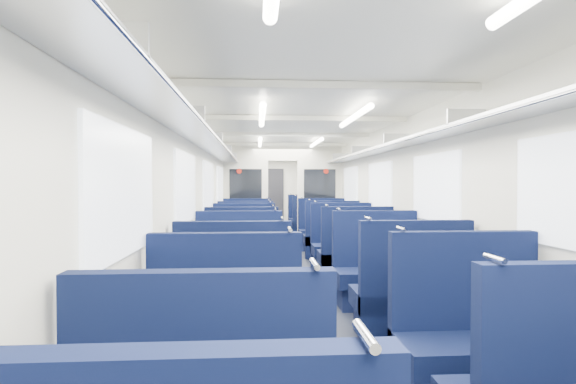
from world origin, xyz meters
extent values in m
cube|color=black|center=(0.00, 0.00, 0.00)|extent=(2.80, 18.00, 0.01)
cube|color=white|center=(0.00, 0.00, 2.35)|extent=(2.80, 18.00, 0.01)
cube|color=silver|center=(-1.40, 0.00, 1.18)|extent=(0.02, 18.00, 2.35)
cube|color=black|center=(-1.39, 0.00, 0.35)|extent=(0.03, 17.90, 0.70)
cube|color=silver|center=(1.40, 0.00, 1.18)|extent=(0.02, 18.00, 2.35)
cube|color=black|center=(1.39, 0.00, 0.35)|extent=(0.03, 17.90, 0.70)
cube|color=silver|center=(0.00, 9.00, 1.18)|extent=(2.80, 0.02, 2.35)
cube|color=#B2B5BA|center=(-1.22, 0.00, 1.97)|extent=(0.34, 17.40, 0.04)
cylinder|color=silver|center=(-1.04, 0.00, 1.95)|extent=(0.02, 17.40, 0.02)
cube|color=#B2B5BA|center=(-1.22, -6.00, 2.05)|extent=(0.34, 0.03, 0.14)
cube|color=#B2B5BA|center=(-1.22, -4.00, 2.05)|extent=(0.34, 0.03, 0.14)
cube|color=#B2B5BA|center=(-1.22, -2.00, 2.05)|extent=(0.34, 0.03, 0.14)
cube|color=#B2B5BA|center=(-1.22, 0.00, 2.05)|extent=(0.34, 0.03, 0.14)
cube|color=#B2B5BA|center=(-1.22, 2.00, 2.05)|extent=(0.34, 0.03, 0.14)
cube|color=#B2B5BA|center=(-1.22, 4.00, 2.05)|extent=(0.34, 0.03, 0.14)
cube|color=#B2B5BA|center=(-1.22, 6.00, 2.05)|extent=(0.34, 0.03, 0.14)
cube|color=#B2B5BA|center=(-1.22, 8.00, 2.05)|extent=(0.34, 0.03, 0.14)
cube|color=#B2B5BA|center=(1.22, 0.00, 1.97)|extent=(0.34, 17.40, 0.04)
cylinder|color=silver|center=(1.04, 0.00, 1.95)|extent=(0.02, 17.40, 0.02)
cube|color=#B2B5BA|center=(1.22, -4.00, 2.05)|extent=(0.34, 0.03, 0.14)
cube|color=#B2B5BA|center=(1.22, -2.00, 2.05)|extent=(0.34, 0.03, 0.14)
cube|color=#B2B5BA|center=(1.22, 0.00, 2.05)|extent=(0.34, 0.03, 0.14)
cube|color=#B2B5BA|center=(1.22, 2.00, 2.05)|extent=(0.34, 0.03, 0.14)
cube|color=#B2B5BA|center=(1.22, 4.00, 2.05)|extent=(0.34, 0.03, 0.14)
cube|color=#B2B5BA|center=(1.22, 6.00, 2.05)|extent=(0.34, 0.03, 0.14)
cube|color=#B2B5BA|center=(1.22, 8.00, 2.05)|extent=(0.34, 0.03, 0.14)
cube|color=white|center=(-1.38, -5.20, 1.42)|extent=(0.02, 1.30, 0.75)
cube|color=white|center=(-1.38, -2.90, 1.42)|extent=(0.02, 1.30, 0.75)
cube|color=white|center=(-1.38, -0.60, 1.42)|extent=(0.02, 1.30, 0.75)
cube|color=white|center=(-1.38, 1.70, 1.42)|extent=(0.02, 1.30, 0.75)
cube|color=white|center=(-1.38, 4.50, 1.42)|extent=(0.02, 1.30, 0.75)
cube|color=white|center=(-1.38, 6.80, 1.42)|extent=(0.02, 1.30, 0.75)
cube|color=white|center=(1.38, -2.90, 1.42)|extent=(0.02, 1.30, 0.75)
cube|color=white|center=(1.38, -0.60, 1.42)|extent=(0.02, 1.30, 0.75)
cube|color=white|center=(1.38, 1.70, 1.42)|extent=(0.02, 1.30, 0.75)
cube|color=white|center=(1.38, 4.50, 1.42)|extent=(0.02, 1.30, 0.75)
cube|color=white|center=(1.38, 6.80, 1.42)|extent=(0.02, 1.30, 0.75)
cube|color=white|center=(0.00, -4.00, 2.31)|extent=(2.70, 0.06, 0.06)
cube|color=white|center=(0.00, -2.00, 2.31)|extent=(2.70, 0.06, 0.06)
cube|color=white|center=(0.00, 0.00, 2.31)|extent=(2.70, 0.06, 0.06)
cube|color=white|center=(0.00, 2.00, 2.31)|extent=(2.70, 0.06, 0.06)
cube|color=white|center=(0.00, 4.00, 2.31)|extent=(2.70, 0.06, 0.06)
cube|color=white|center=(0.00, 6.00, 2.31)|extent=(2.70, 0.06, 0.06)
cube|color=white|center=(0.00, 8.00, 2.31)|extent=(2.70, 0.06, 0.06)
cylinder|color=white|center=(-0.55, -2.50, 2.26)|extent=(0.07, 1.60, 0.07)
cylinder|color=white|center=(-0.55, 1.00, 2.26)|extent=(0.07, 1.60, 0.07)
cylinder|color=white|center=(-0.55, 5.50, 2.26)|extent=(0.07, 1.60, 0.07)
cylinder|color=white|center=(0.55, -2.50, 2.26)|extent=(0.07, 1.60, 0.07)
cylinder|color=white|center=(0.55, 1.00, 2.26)|extent=(0.07, 1.60, 0.07)
cylinder|color=white|center=(0.55, 5.50, 2.26)|extent=(0.07, 1.60, 0.07)
cube|color=black|center=(0.00, 8.94, 1.00)|extent=(0.75, 0.06, 2.00)
cube|color=white|center=(-0.88, 2.88, 1.18)|extent=(1.05, 0.08, 2.35)
cube|color=black|center=(-0.87, 2.83, 1.40)|extent=(0.76, 0.02, 0.80)
cylinder|color=red|center=(-1.02, 2.82, 1.75)|extent=(0.12, 0.01, 0.12)
cube|color=white|center=(0.88, 2.88, 1.18)|extent=(1.05, 0.08, 2.35)
cube|color=black|center=(0.87, 2.83, 1.40)|extent=(0.76, 0.02, 0.80)
cylinder|color=red|center=(1.02, 2.82, 1.75)|extent=(0.12, 0.01, 0.12)
cube|color=white|center=(0.00, 2.88, 2.17)|extent=(0.70, 0.08, 0.35)
cylinder|color=silver|center=(-0.39, -6.96, 1.15)|extent=(0.02, 0.16, 0.02)
cylinder|color=silver|center=(-0.39, -6.12, 1.15)|extent=(0.02, 0.16, 0.02)
cylinder|color=silver|center=(0.39, -6.04, 1.15)|extent=(0.02, 0.16, 0.02)
cube|color=#0B1438|center=(-0.83, -5.00, 0.36)|extent=(1.04, 0.55, 0.18)
cube|color=#0B1438|center=(-0.83, -4.77, 0.58)|extent=(1.04, 0.10, 1.11)
cylinder|color=silver|center=(-0.39, -4.77, 1.15)|extent=(0.02, 0.16, 0.02)
cube|color=#0B1438|center=(0.83, -5.02, 0.36)|extent=(1.04, 0.55, 0.18)
cube|color=#0B1438|center=(0.83, -4.79, 0.58)|extent=(1.04, 0.10, 1.11)
cylinder|color=silver|center=(0.39, -4.79, 1.15)|extent=(0.02, 0.16, 0.02)
cube|color=#0B1438|center=(-0.83, -3.61, 0.36)|extent=(1.04, 0.55, 0.18)
cube|color=black|center=(-0.83, -3.61, 0.13)|extent=(0.96, 0.44, 0.27)
cube|color=#0B1438|center=(-0.83, -3.83, 0.58)|extent=(1.04, 0.10, 1.11)
cylinder|color=silver|center=(-0.39, -3.83, 1.15)|extent=(0.02, 0.16, 0.02)
cube|color=#0B1438|center=(0.83, -3.63, 0.36)|extent=(1.04, 0.55, 0.18)
cube|color=black|center=(0.83, -3.63, 0.13)|extent=(0.96, 0.44, 0.27)
cube|color=#0B1438|center=(0.83, -3.85, 0.58)|extent=(1.04, 0.10, 1.11)
cylinder|color=silver|center=(0.39, -3.85, 1.15)|extent=(0.02, 0.16, 0.02)
cube|color=#0B1438|center=(-0.83, -2.57, 0.36)|extent=(1.04, 0.55, 0.18)
cube|color=black|center=(-0.83, -2.57, 0.13)|extent=(0.96, 0.44, 0.27)
cube|color=#0B1438|center=(-0.83, -2.34, 0.58)|extent=(1.04, 0.10, 1.11)
cylinder|color=silver|center=(-0.39, -2.34, 1.15)|extent=(0.02, 0.16, 0.02)
cube|color=#0B1438|center=(0.83, -2.61, 0.36)|extent=(1.04, 0.55, 0.18)
cube|color=black|center=(0.83, -2.61, 0.13)|extent=(0.96, 0.44, 0.27)
cube|color=#0B1438|center=(0.83, -2.39, 0.58)|extent=(1.04, 0.10, 1.11)
cylinder|color=silver|center=(0.39, -2.39, 1.15)|extent=(0.02, 0.16, 0.02)
cube|color=#0B1438|center=(-0.83, -1.20, 0.36)|extent=(1.04, 0.55, 0.18)
cube|color=black|center=(-0.83, -1.20, 0.13)|extent=(0.96, 0.44, 0.27)
cube|color=#0B1438|center=(-0.83, -1.42, 0.58)|extent=(1.04, 0.10, 1.11)
cylinder|color=silver|center=(-0.39, -1.42, 1.15)|extent=(0.02, 0.16, 0.02)
cube|color=#0B1438|center=(0.83, -1.20, 0.36)|extent=(1.04, 0.55, 0.18)
cube|color=black|center=(0.83, -1.20, 0.13)|extent=(0.96, 0.44, 0.27)
cube|color=#0B1438|center=(0.83, -1.42, 0.58)|extent=(1.04, 0.10, 1.11)
cylinder|color=silver|center=(0.39, -1.42, 1.15)|extent=(0.02, 0.16, 0.02)
cube|color=#0B1438|center=(-0.83, -0.38, 0.36)|extent=(1.04, 0.55, 0.18)
cube|color=black|center=(-0.83, -0.38, 0.13)|extent=(0.96, 0.44, 0.27)
cube|color=#0B1438|center=(-0.83, -0.16, 0.58)|extent=(1.04, 0.10, 1.11)
cylinder|color=silver|center=(-0.39, -0.16, 1.15)|extent=(0.02, 0.16, 0.02)
cube|color=#0B1438|center=(0.83, -0.37, 0.36)|extent=(1.04, 0.55, 0.18)
cube|color=black|center=(0.83, -0.37, 0.13)|extent=(0.96, 0.44, 0.27)
cube|color=#0B1438|center=(0.83, -0.14, 0.58)|extent=(1.04, 0.10, 1.11)
cylinder|color=silver|center=(0.39, -0.14, 1.15)|extent=(0.02, 0.16, 0.02)
cube|color=#0B1438|center=(-0.83, 0.92, 0.36)|extent=(1.04, 0.55, 0.18)
cube|color=black|center=(-0.83, 0.92, 0.13)|extent=(0.96, 0.44, 0.27)
cube|color=#0B1438|center=(-0.83, 0.69, 0.58)|extent=(1.04, 0.10, 1.11)
cylinder|color=silver|center=(-0.39, 0.69, 1.15)|extent=(0.02, 0.16, 0.02)
cube|color=#0B1438|center=(0.83, 0.97, 0.36)|extent=(1.04, 0.55, 0.18)
cube|color=black|center=(0.83, 0.97, 0.13)|extent=(0.96, 0.44, 0.27)
cube|color=#0B1438|center=(0.83, 0.74, 0.58)|extent=(1.04, 0.10, 1.11)
cylinder|color=silver|center=(0.39, 0.74, 1.15)|extent=(0.02, 0.16, 0.02)
cube|color=#0B1438|center=(-0.83, 1.92, 0.36)|extent=(1.04, 0.55, 0.18)
cube|color=black|center=(-0.83, 1.92, 0.13)|extent=(0.96, 0.44, 0.27)
cube|color=#0B1438|center=(-0.83, 2.14, 0.58)|extent=(1.04, 0.10, 1.11)
cylinder|color=silver|center=(-0.39, 2.14, 1.15)|extent=(0.02, 0.16, 0.02)
cube|color=#0B1438|center=(0.83, 2.02, 0.36)|extent=(1.04, 0.55, 0.18)
cube|color=black|center=(0.83, 2.02, 0.13)|extent=(0.96, 0.44, 0.27)
cube|color=#0B1438|center=(0.83, 2.25, 0.58)|extent=(1.04, 0.10, 1.11)
cylinder|color=silver|center=(0.39, 2.25, 1.15)|extent=(0.02, 0.16, 0.02)
cube|color=#0B1438|center=(-0.83, 4.17, 0.36)|extent=(1.04, 0.55, 0.18)
cube|color=black|center=(-0.83, 4.17, 0.13)|extent=(0.96, 0.44, 0.27)
cube|color=#0B1438|center=(-0.83, 3.95, 0.58)|extent=(1.04, 0.10, 1.11)
cylinder|color=silver|center=(-0.39, 3.95, 1.15)|extent=(0.02, 0.16, 0.02)
cube|color=#0B1438|center=(0.83, 4.12, 0.36)|extent=(1.04, 0.55, 0.18)
cube|color=black|center=(0.83, 4.12, 0.13)|extent=(0.96, 0.44, 0.27)
cube|color=#0B1438|center=(0.83, 3.90, 0.58)|extent=(1.04, 0.10, 1.11)
cylinder|color=silver|center=(0.39, 3.90, 1.15)|extent=(0.02, 0.16, 0.02)
cube|color=#0B1438|center=(-0.83, 5.29, 0.36)|extent=(1.04, 0.55, 0.18)
cube|color=black|center=(-0.83, 5.29, 0.13)|extent=(0.96, 0.44, 0.27)
cube|color=#0B1438|center=(-0.83, 5.51, 0.58)|extent=(1.04, 0.10, 1.11)
cylinder|color=silver|center=(-0.39, 5.51, 1.15)|extent=(0.02, 0.16, 0.02)
cube|color=#0B1438|center=(0.83, 5.32, 0.36)|extent=(1.04, 0.55, 0.18)
cube|color=black|center=(0.83, 5.32, 0.13)|extent=(0.96, 0.44, 0.27)
cube|color=#0B1438|center=(0.83, 5.54, 0.58)|extent=(1.04, 0.10, 1.11)
cylinder|color=silver|center=(0.39, 5.54, 1.15)|extent=(0.02, 0.16, 0.02)
camera|label=1|loc=(-0.61, -7.89, 1.47)|focal=28.45mm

